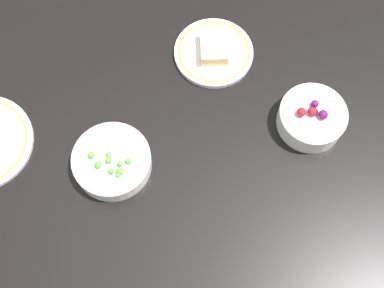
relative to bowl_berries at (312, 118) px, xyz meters
The scene contains 4 objects.
dining_table 27.50cm from the bowl_berries, ahead, with size 137.70×88.11×4.00cm, color black.
bowl_berries is the anchor object (origin of this frame).
bowl_peas 44.70cm from the bowl_berries, ahead, with size 16.99×16.99×5.47cm.
plate_sandwich 28.00cm from the bowl_berries, 44.20° to the right, with size 18.81×18.81×4.45cm.
Camera 1 is at (2.67, 42.20, 109.26)cm, focal length 47.98 mm.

